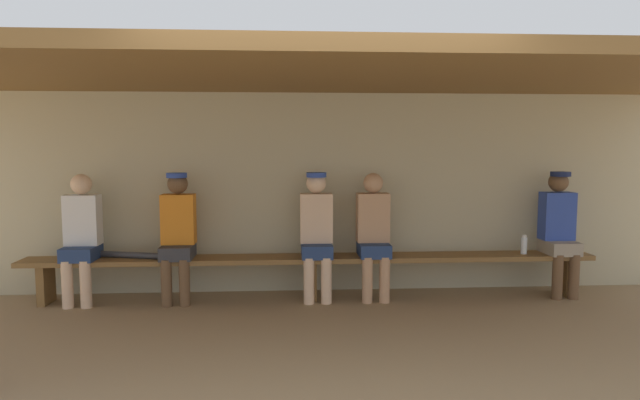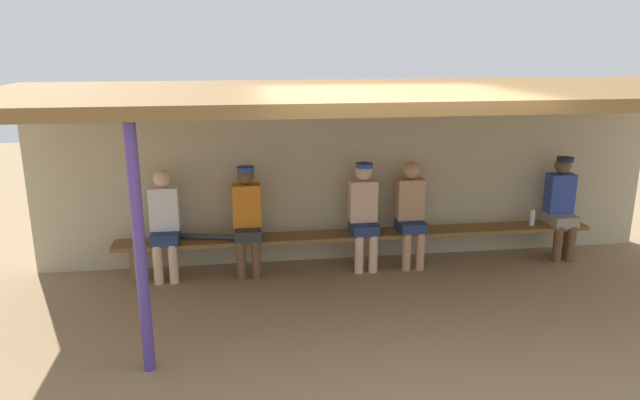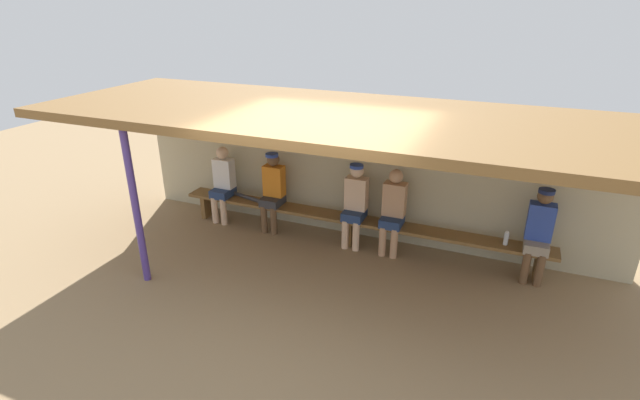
# 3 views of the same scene
# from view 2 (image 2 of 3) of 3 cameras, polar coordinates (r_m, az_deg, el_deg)

# --- Properties ---
(ground_plane) EXTENTS (24.00, 24.00, 0.00)m
(ground_plane) POSITION_cam_2_polar(r_m,az_deg,el_deg) (6.19, 6.81, -11.77)
(ground_plane) COLOR #937754
(back_wall) EXTENTS (8.00, 0.20, 2.20)m
(back_wall) POSITION_cam_2_polar(r_m,az_deg,el_deg) (7.65, 3.27, 2.42)
(back_wall) COLOR #B7AD8C
(back_wall) RESTS_ON ground
(dugout_roof) EXTENTS (8.00, 2.80, 0.12)m
(dugout_roof) POSITION_cam_2_polar(r_m,az_deg,el_deg) (6.21, 5.81, 10.20)
(dugout_roof) COLOR brown
(dugout_roof) RESTS_ON back_wall
(support_post) EXTENTS (0.10, 0.10, 2.20)m
(support_post) POSITION_cam_2_polar(r_m,az_deg,el_deg) (5.13, -17.06, -4.84)
(support_post) COLOR #4C388C
(support_post) RESTS_ON ground
(bench) EXTENTS (6.00, 0.36, 0.46)m
(bench) POSITION_cam_2_polar(r_m,az_deg,el_deg) (7.43, 3.87, -3.72)
(bench) COLOR brown
(bench) RESTS_ON ground
(player_in_blue) EXTENTS (0.34, 0.42, 1.34)m
(player_in_blue) POSITION_cam_2_polar(r_m,az_deg,el_deg) (7.48, 8.80, -0.97)
(player_in_blue) COLOR navy
(player_in_blue) RESTS_ON ground
(player_in_white) EXTENTS (0.34, 0.42, 1.34)m
(player_in_white) POSITION_cam_2_polar(r_m,az_deg,el_deg) (7.33, 4.26, -1.04)
(player_in_white) COLOR navy
(player_in_white) RESTS_ON ground
(player_in_red) EXTENTS (0.34, 0.42, 1.34)m
(player_in_red) POSITION_cam_2_polar(r_m,az_deg,el_deg) (7.23, -14.85, -1.90)
(player_in_red) COLOR navy
(player_in_red) RESTS_ON ground
(player_shirtless_tan) EXTENTS (0.34, 0.42, 1.34)m
(player_shirtless_tan) POSITION_cam_2_polar(r_m,az_deg,el_deg) (7.17, -7.08, -1.50)
(player_shirtless_tan) COLOR #333338
(player_shirtless_tan) RESTS_ON ground
(player_with_sunglasses) EXTENTS (0.34, 0.42, 1.34)m
(player_with_sunglasses) POSITION_cam_2_polar(r_m,az_deg,el_deg) (8.29, 22.35, -0.24)
(player_with_sunglasses) COLOR gray
(player_with_sunglasses) RESTS_ON ground
(water_bottle_blue) EXTENTS (0.07, 0.07, 0.21)m
(water_bottle_blue) POSITION_cam_2_polar(r_m,az_deg,el_deg) (8.13, 19.89, -1.67)
(water_bottle_blue) COLOR silver
(water_bottle_blue) RESTS_ON bench
(baseball_bat) EXTENTS (0.79, 0.26, 0.07)m
(baseball_bat) POSITION_cam_2_polar(r_m,az_deg,el_deg) (7.25, -10.40, -3.54)
(baseball_bat) COLOR #333338
(baseball_bat) RESTS_ON bench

